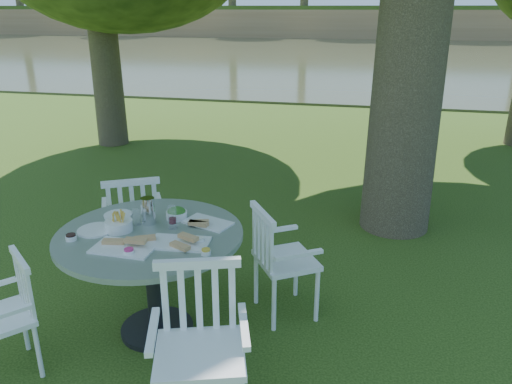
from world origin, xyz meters
TOP-DOWN VIEW (x-y plane):
  - ground at (0.00, 0.00)m, footprint 140.00×140.00m
  - table at (-0.57, -0.79)m, footprint 1.36×1.36m
  - chair_ne at (0.29, -0.36)m, footprint 0.62×0.63m
  - chair_nw at (-1.10, -0.00)m, footprint 0.66×0.65m
  - chair_sw at (-1.32, -1.40)m, footprint 0.58×0.58m
  - chair_se at (0.06, -1.52)m, footprint 0.63×0.61m
  - tableware at (-0.61, -0.77)m, footprint 1.10×0.81m
  - river at (0.00, 23.00)m, footprint 100.00×28.00m

SIDE VIEW (x-z plane):
  - ground at x=0.00m, z-range 0.00..0.00m
  - river at x=0.00m, z-range -0.06..0.06m
  - chair_sw at x=-1.32m, z-range 0.07..0.91m
  - chair_ne at x=0.29m, z-range 0.08..1.01m
  - chair_nw at x=-1.10m, z-range 0.09..1.07m
  - chair_se at x=0.06m, z-range 0.09..1.10m
  - table at x=-0.57m, z-range 0.26..1.10m
  - tableware at x=-0.61m, z-range 0.78..0.99m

